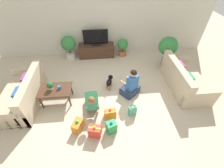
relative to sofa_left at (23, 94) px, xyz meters
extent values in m
plane|color=beige|center=(2.38, -0.06, -0.29)|extent=(16.00, 16.00, 0.00)
cube|color=beige|center=(2.38, 2.57, 1.01)|extent=(8.40, 0.06, 2.60)
cube|color=#C6B293|center=(-0.06, 0.00, -0.08)|extent=(0.92, 1.81, 0.41)
cube|color=#C6B293|center=(0.31, 0.00, 0.33)|extent=(0.20, 1.81, 0.42)
cube|color=#C6B293|center=(-0.06, 0.83, 0.01)|extent=(0.92, 0.16, 0.59)
cube|color=#C6B293|center=(-0.06, -0.83, 0.01)|extent=(0.92, 0.16, 0.59)
cube|color=#9E4293|center=(0.10, 0.29, 0.27)|extent=(0.18, 0.34, 0.32)
cube|color=#3366AD|center=(0.10, -0.29, 0.27)|extent=(0.18, 0.34, 0.32)
cube|color=#C6B293|center=(4.82, 0.19, -0.08)|extent=(0.92, 1.81, 0.41)
cube|color=#C6B293|center=(4.46, 0.19, 0.33)|extent=(0.20, 1.81, 0.42)
cube|color=#C6B293|center=(4.82, -0.64, 0.01)|extent=(0.92, 0.16, 0.59)
cube|color=#C6B293|center=(4.82, 1.02, 0.01)|extent=(0.92, 0.16, 0.59)
cube|color=#288E6B|center=(4.66, -0.10, 0.27)|extent=(0.18, 0.34, 0.32)
cube|color=#9E4293|center=(4.66, 0.48, 0.27)|extent=(0.18, 0.34, 0.32)
cube|color=#472D1E|center=(0.92, -0.06, 0.16)|extent=(0.88, 0.59, 0.03)
cylinder|color=#472D1E|center=(0.54, -0.29, -0.07)|extent=(0.04, 0.04, 0.43)
cylinder|color=#472D1E|center=(1.30, -0.29, -0.07)|extent=(0.04, 0.04, 0.43)
cylinder|color=#472D1E|center=(0.54, 0.18, -0.07)|extent=(0.04, 0.04, 0.43)
cylinder|color=#472D1E|center=(1.30, 0.18, -0.07)|extent=(0.04, 0.04, 0.43)
cube|color=#472D1E|center=(2.09, 2.27, -0.04)|extent=(1.39, 0.46, 0.51)
cube|color=black|center=(2.09, 2.27, 0.24)|extent=(0.33, 0.20, 0.05)
cube|color=black|center=(2.09, 2.27, 0.55)|extent=(0.93, 0.03, 0.56)
cylinder|color=#A36042|center=(3.14, 2.22, -0.19)|extent=(0.28, 0.28, 0.21)
cylinder|color=brown|center=(3.14, 2.22, -0.02)|extent=(0.05, 0.05, 0.12)
sphere|color=#337F3D|center=(3.14, 2.22, 0.22)|extent=(0.41, 0.41, 0.41)
cylinder|color=beige|center=(1.05, 2.22, -0.17)|extent=(0.35, 0.35, 0.25)
cylinder|color=brown|center=(1.05, 2.22, 0.04)|extent=(0.06, 0.06, 0.16)
sphere|color=#337F3D|center=(1.05, 2.22, 0.36)|extent=(0.55, 0.55, 0.55)
cylinder|color=#4C4C51|center=(4.62, 1.45, -0.15)|extent=(0.21, 0.21, 0.29)
cylinder|color=brown|center=(4.62, 1.45, 0.10)|extent=(0.04, 0.04, 0.20)
sphere|color=#337F3D|center=(4.62, 1.45, 0.48)|extent=(0.66, 0.66, 0.66)
cube|color=#23232D|center=(1.91, -0.26, -0.15)|extent=(0.32, 0.46, 0.28)
cube|color=#338456|center=(1.93, -0.54, 0.14)|extent=(0.35, 0.51, 0.45)
sphere|color=#8E6647|center=(1.94, -0.72, 0.34)|extent=(0.18, 0.18, 0.18)
sphere|color=brown|center=(1.94, -0.72, 0.37)|extent=(0.17, 0.17, 0.17)
cylinder|color=#8E6647|center=(1.79, -0.65, -0.04)|extent=(0.08, 0.26, 0.39)
cylinder|color=#8E6647|center=(2.08, -0.63, -0.04)|extent=(0.08, 0.26, 0.39)
cube|color=#283351|center=(3.05, 0.06, -0.17)|extent=(0.66, 0.64, 0.24)
cube|color=#3366AD|center=(3.09, 0.01, 0.18)|extent=(0.37, 0.36, 0.46)
sphere|color=tan|center=(3.08, 0.02, 0.50)|extent=(0.20, 0.20, 0.20)
sphere|color=black|center=(3.09, 0.01, 0.53)|extent=(0.19, 0.19, 0.19)
cylinder|color=tan|center=(3.06, 0.25, 0.11)|extent=(0.21, 0.24, 0.06)
cylinder|color=tan|center=(2.86, 0.09, 0.11)|extent=(0.21, 0.24, 0.06)
ellipsoid|color=black|center=(2.44, 0.34, -0.05)|extent=(0.25, 0.36, 0.17)
sphere|color=black|center=(2.50, 0.53, -0.01)|extent=(0.15, 0.15, 0.15)
sphere|color=olive|center=(2.52, 0.59, -0.02)|extent=(0.07, 0.07, 0.07)
cylinder|color=black|center=(2.38, 0.16, -0.02)|extent=(0.06, 0.10, 0.11)
cylinder|color=olive|center=(2.52, 0.43, -0.22)|extent=(0.04, 0.04, 0.15)
cylinder|color=olive|center=(2.43, 0.46, -0.22)|extent=(0.04, 0.04, 0.15)
cylinder|color=olive|center=(2.45, 0.23, -0.22)|extent=(0.04, 0.04, 0.15)
cylinder|color=olive|center=(2.36, 0.26, -0.22)|extent=(0.04, 0.04, 0.15)
cube|color=orange|center=(1.57, -1.04, -0.16)|extent=(0.30, 0.37, 0.26)
cube|color=#2D934C|center=(1.57, -1.04, -0.16)|extent=(0.19, 0.10, 0.26)
sphere|color=#2D934C|center=(1.57, -1.04, -0.01)|extent=(0.07, 0.07, 0.07)
cube|color=red|center=(1.98, -1.25, -0.14)|extent=(0.33, 0.26, 0.30)
cube|color=yellow|center=(1.98, -1.25, -0.14)|extent=(0.29, 0.10, 0.31)
sphere|color=yellow|center=(1.98, -1.25, 0.04)|extent=(0.07, 0.07, 0.07)
cube|color=orange|center=(2.38, -0.76, -0.16)|extent=(0.32, 0.19, 0.26)
cube|color=red|center=(2.38, -0.76, -0.16)|extent=(0.31, 0.06, 0.26)
sphere|color=red|center=(2.38, -0.76, -0.01)|extent=(0.06, 0.06, 0.06)
cube|color=#2D934C|center=(2.37, -1.18, -0.13)|extent=(0.28, 0.26, 0.32)
cube|color=teal|center=(2.37, -1.18, -0.13)|extent=(0.23, 0.11, 0.32)
sphere|color=teal|center=(2.37, -1.18, 0.06)|extent=(0.07, 0.07, 0.07)
cube|color=#4CA384|center=(2.97, -0.73, -0.14)|extent=(0.23, 0.16, 0.29)
torus|color=#4C3823|center=(2.97, -0.73, 0.02)|extent=(0.16, 0.16, 0.01)
cylinder|color=#386BAD|center=(1.05, -0.04, 0.22)|extent=(0.08, 0.08, 0.09)
torus|color=#386BAD|center=(1.10, -0.04, 0.22)|extent=(0.06, 0.01, 0.06)
cylinder|color=beige|center=(0.82, -0.04, 0.21)|extent=(0.11, 0.11, 0.07)
sphere|color=#1E5628|center=(0.82, -0.04, 0.31)|extent=(0.17, 0.17, 0.17)
camera|label=1|loc=(2.21, -3.10, 3.05)|focal=24.00mm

